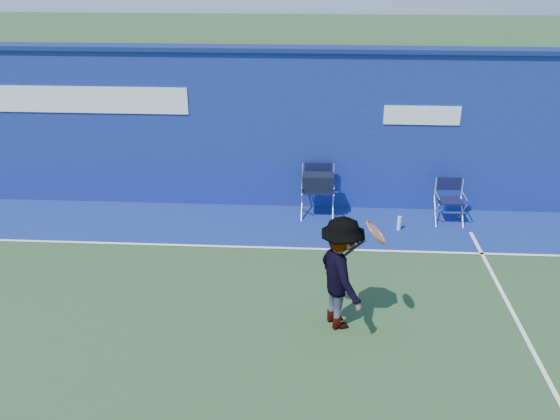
# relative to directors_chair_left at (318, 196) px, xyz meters

# --- Properties ---
(ground) EXTENTS (80.00, 80.00, 0.00)m
(ground) POSITION_rel_directors_chair_left_xyz_m (-1.72, -4.59, -0.41)
(ground) COLOR #294726
(ground) RESTS_ON ground
(stadium_wall) EXTENTS (24.00, 0.50, 3.08)m
(stadium_wall) POSITION_rel_directors_chair_left_xyz_m (-1.72, 0.61, 1.14)
(stadium_wall) COLOR navy
(stadium_wall) RESTS_ON ground
(out_of_bounds_strip) EXTENTS (24.00, 1.80, 0.01)m
(out_of_bounds_strip) POSITION_rel_directors_chair_left_xyz_m (-1.72, -0.49, -0.41)
(out_of_bounds_strip) COLOR navy
(out_of_bounds_strip) RESTS_ON ground
(court_lines) EXTENTS (24.00, 12.00, 0.01)m
(court_lines) POSITION_rel_directors_chair_left_xyz_m (-1.72, -3.99, -0.40)
(court_lines) COLOR white
(court_lines) RESTS_ON out_of_bounds_strip
(directors_chair_left) EXTENTS (0.59, 0.53, 0.99)m
(directors_chair_left) POSITION_rel_directors_chair_left_xyz_m (0.00, 0.00, 0.00)
(directors_chair_left) COLOR silver
(directors_chair_left) RESTS_ON ground
(directors_chair_right) EXTENTS (0.50, 0.44, 0.83)m
(directors_chair_right) POSITION_rel_directors_chair_left_xyz_m (2.45, -0.16, -0.15)
(directors_chair_right) COLOR silver
(directors_chair_right) RESTS_ON ground
(water_bottle) EXTENTS (0.07, 0.07, 0.27)m
(water_bottle) POSITION_rel_directors_chair_left_xyz_m (1.49, -0.53, -0.28)
(water_bottle) COLOR white
(water_bottle) RESTS_ON ground
(tennis_player) EXTENTS (1.01, 1.18, 1.63)m
(tennis_player) POSITION_rel_directors_chair_left_xyz_m (0.31, -3.53, 0.39)
(tennis_player) COLOR #EA4738
(tennis_player) RESTS_ON ground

